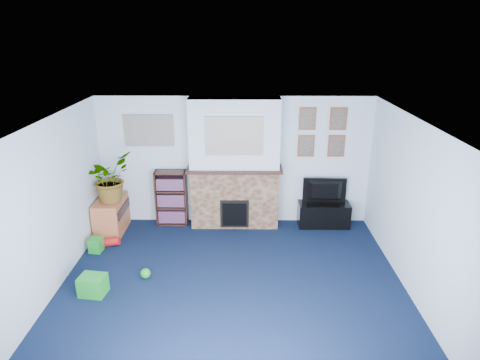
{
  "coord_description": "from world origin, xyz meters",
  "views": [
    {
      "loc": [
        0.16,
        -5.31,
        3.57
      ],
      "look_at": [
        0.11,
        1.05,
        1.26
      ],
      "focal_mm": 32.0,
      "sensor_mm": 36.0,
      "label": 1
    }
  ],
  "objects_px": {
    "television": "(325,191)",
    "sideboard": "(111,214)",
    "tv_stand": "(324,214)",
    "bookshelf": "(172,199)"
  },
  "relations": [
    {
      "from": "television",
      "to": "sideboard",
      "type": "distance_m",
      "value": 3.93
    },
    {
      "from": "bookshelf",
      "to": "sideboard",
      "type": "xyz_separation_m",
      "value": [
        -1.05,
        -0.36,
        -0.15
      ]
    },
    {
      "from": "tv_stand",
      "to": "sideboard",
      "type": "bearing_deg",
      "value": -175.9
    },
    {
      "from": "sideboard",
      "to": "tv_stand",
      "type": "bearing_deg",
      "value": 4.1
    },
    {
      "from": "television",
      "to": "sideboard",
      "type": "xyz_separation_m",
      "value": [
        -3.91,
        -0.3,
        -0.33
      ]
    },
    {
      "from": "tv_stand",
      "to": "bookshelf",
      "type": "distance_m",
      "value": 2.87
    },
    {
      "from": "television",
      "to": "bookshelf",
      "type": "relative_size",
      "value": 0.76
    },
    {
      "from": "bookshelf",
      "to": "sideboard",
      "type": "bearing_deg",
      "value": -161.31
    },
    {
      "from": "bookshelf",
      "to": "tv_stand",
      "type": "bearing_deg",
      "value": -1.53
    },
    {
      "from": "television",
      "to": "tv_stand",
      "type": "bearing_deg",
      "value": 92.11
    }
  ]
}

